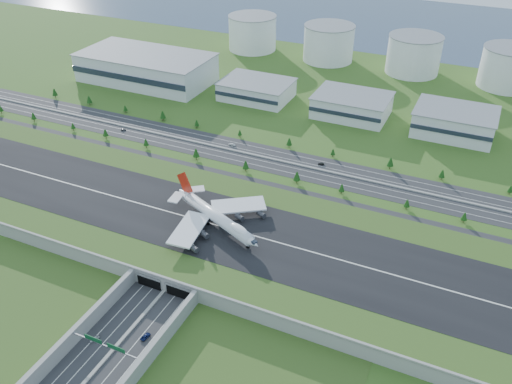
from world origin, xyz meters
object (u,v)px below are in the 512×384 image
at_px(car_0, 94,339).
at_px(car_4, 123,130).
at_px(fuel_tank_a, 252,33).
at_px(car_5, 321,164).
at_px(car_2, 145,336).
at_px(car_7, 232,144).
at_px(boeing_747, 216,216).

relative_size(car_0, car_4, 1.20).
bearing_deg(fuel_tank_a, car_5, -54.27).
height_order(car_2, car_5, car_2).
xyz_separation_m(car_2, car_7, (-48.16, 180.81, 0.11)).
bearing_deg(boeing_747, fuel_tank_a, 135.63).
relative_size(fuel_tank_a, car_7, 8.74).
height_order(car_2, car_7, car_7).
relative_size(car_0, car_7, 0.83).
bearing_deg(car_4, car_5, -106.26).
distance_m(fuel_tank_a, car_2, 410.06).
distance_m(boeing_747, car_5, 106.49).
height_order(car_0, car_7, car_7).
xyz_separation_m(fuel_tank_a, car_5, (149.48, -207.83, -16.67)).
height_order(fuel_tank_a, car_2, fuel_tank_a).
bearing_deg(car_2, car_5, -88.63).
relative_size(car_0, car_2, 0.91).
xyz_separation_m(fuel_tank_a, car_7, (80.57, -208.16, -16.55)).
distance_m(car_0, car_5, 196.23).
bearing_deg(car_0, car_7, 119.30).
bearing_deg(boeing_747, car_0, -74.81).
bearing_deg(car_5, car_0, -24.55).
distance_m(boeing_747, car_0, 91.80).
xyz_separation_m(car_0, car_2, (19.91, 10.83, -0.09)).
relative_size(car_0, car_5, 1.11).
bearing_deg(car_4, boeing_747, -145.54).
height_order(car_0, car_2, car_0).
bearing_deg(car_7, car_4, -74.12).
height_order(car_4, car_7, car_7).
bearing_deg(car_2, boeing_747, -77.78).
height_order(car_0, car_4, car_0).
height_order(fuel_tank_a, boeing_747, fuel_tank_a).
bearing_deg(fuel_tank_a, car_2, -71.69).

